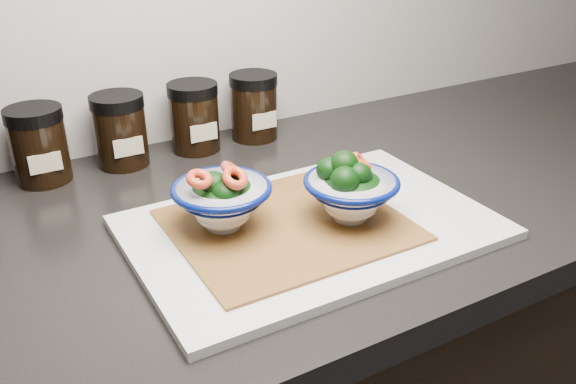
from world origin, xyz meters
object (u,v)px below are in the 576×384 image
spice_jar_e (254,106)px  bowl_left (222,199)px  spice_jar_b (39,145)px  cutting_board (311,227)px  bowl_right (351,190)px  spice_jar_c (120,130)px  spice_jar_d (194,117)px

spice_jar_e → bowl_left: bearing=-123.3°
spice_jar_b → spice_jar_e: 0.35m
cutting_board → spice_jar_b: bearing=129.2°
cutting_board → spice_jar_e: spice_jar_e is taller
cutting_board → bowl_left: (-0.10, 0.04, 0.05)m
bowl_right → spice_jar_e: bearing=83.4°
spice_jar_b → spice_jar_c: size_ratio=1.00×
bowl_left → spice_jar_c: size_ratio=1.09×
bowl_right → spice_jar_b: bearing=132.1°
spice_jar_d → spice_jar_e: (0.11, 0.00, 0.00)m
cutting_board → spice_jar_d: 0.33m
cutting_board → spice_jar_d: bearing=94.2°
spice_jar_c → spice_jar_e: 0.23m
bowl_left → bowl_right: 0.16m
bowl_right → cutting_board: bearing=157.9°
bowl_right → spice_jar_d: (-0.07, 0.35, 0.00)m
spice_jar_c → bowl_right: bearing=-60.9°
spice_jar_b → spice_jar_d: bearing=0.0°
spice_jar_e → bowl_right: bearing=-96.6°
bowl_right → spice_jar_c: size_ratio=1.07×
bowl_left → spice_jar_b: 0.33m
bowl_left → spice_jar_b: (-0.16, 0.29, 0.00)m
spice_jar_c → spice_jar_d: bearing=0.0°
spice_jar_b → spice_jar_c: 0.12m
cutting_board → spice_jar_b: spice_jar_b is taller
spice_jar_c → spice_jar_b: bearing=180.0°
spice_jar_c → spice_jar_e: same height
spice_jar_b → spice_jar_c: same height
spice_jar_c → bowl_left: bearing=-81.2°
bowl_left → spice_jar_e: spice_jar_e is taller
spice_jar_c → spice_jar_d: same height
cutting_board → spice_jar_b: 0.42m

